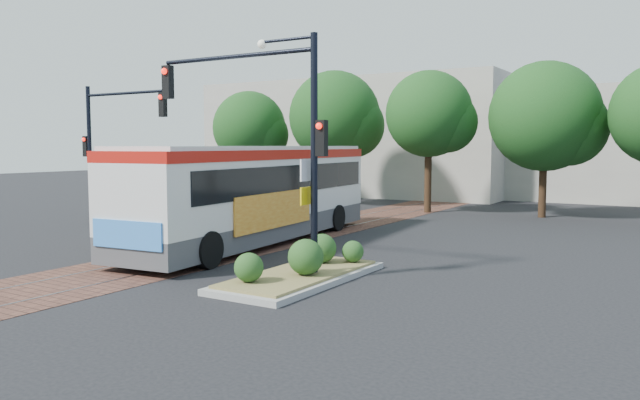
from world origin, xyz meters
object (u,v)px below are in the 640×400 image
(parked_car, at_px, (297,196))
(traffic_island, at_px, (303,267))
(city_bus, at_px, (257,189))
(signal_pole_left, at_px, (107,135))
(signal_pole_main, at_px, (274,118))
(officer, at_px, (116,198))

(parked_car, bearing_deg, traffic_island, -151.56)
(city_bus, distance_m, signal_pole_left, 8.71)
(signal_pole_main, height_order, officer, signal_pole_main)
(officer, distance_m, parked_car, 9.42)
(traffic_island, xyz_separation_m, signal_pole_left, (-13.19, 4.89, 3.54))
(signal_pole_left, bearing_deg, parked_car, 72.31)
(signal_pole_main, bearing_deg, signal_pole_left, 158.55)
(traffic_island, xyz_separation_m, parked_car, (-10.01, 14.85, 0.36))
(city_bus, bearing_deg, officer, 160.87)
(officer, bearing_deg, city_bus, 155.13)
(signal_pole_left, relative_size, parked_car, 1.26)
(traffic_island, distance_m, officer, 16.49)
(signal_pole_main, distance_m, parked_car, 17.66)
(signal_pole_left, xyz_separation_m, officer, (-1.80, 1.96, -2.89))
(signal_pole_main, relative_size, signal_pole_left, 1.00)
(city_bus, height_order, officer, city_bus)
(city_bus, height_order, signal_pole_left, signal_pole_left)
(traffic_island, height_order, signal_pole_main, signal_pole_main)
(traffic_island, relative_size, signal_pole_main, 0.87)
(officer, bearing_deg, parked_car, -132.91)
(city_bus, distance_m, parked_car, 11.85)
(signal_pole_main, height_order, signal_pole_left, signal_pole_main)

